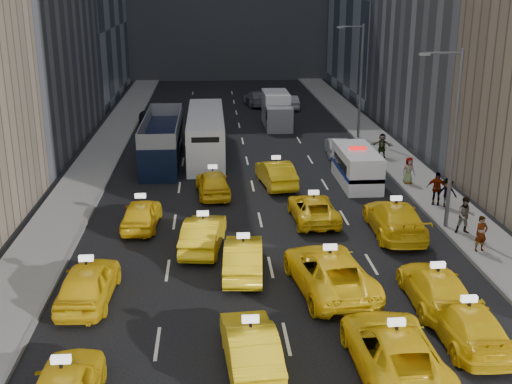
% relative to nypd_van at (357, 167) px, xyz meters
% --- Properties ---
extents(ground, '(160.00, 160.00, 0.00)m').
position_rel_nypd_van_xyz_m(ground, '(-6.47, -20.00, -1.07)').
color(ground, black).
rests_on(ground, ground).
extents(sidewalk_west, '(3.00, 90.00, 0.15)m').
position_rel_nypd_van_xyz_m(sidewalk_west, '(-16.97, 5.00, -1.00)').
color(sidewalk_west, gray).
rests_on(sidewalk_west, ground).
extents(sidewalk_east, '(3.00, 90.00, 0.15)m').
position_rel_nypd_van_xyz_m(sidewalk_east, '(4.03, 5.00, -1.00)').
color(sidewalk_east, gray).
rests_on(sidewalk_east, ground).
extents(curb_west, '(0.15, 90.00, 0.18)m').
position_rel_nypd_van_xyz_m(curb_west, '(-15.52, 5.00, -0.98)').
color(curb_west, slate).
rests_on(curb_west, ground).
extents(curb_east, '(0.15, 90.00, 0.18)m').
position_rel_nypd_van_xyz_m(curb_east, '(2.58, 5.00, -0.98)').
color(curb_east, slate).
rests_on(curb_east, ground).
extents(streetlight_near, '(2.15, 0.22, 9.00)m').
position_rel_nypd_van_xyz_m(streetlight_near, '(2.71, -8.00, 3.85)').
color(streetlight_near, '#595B60').
rests_on(streetlight_near, ground).
extents(streetlight_far, '(2.15, 0.22, 9.00)m').
position_rel_nypd_van_xyz_m(streetlight_far, '(2.71, 12.00, 3.85)').
color(streetlight_far, '#595B60').
rests_on(streetlight_far, ground).
extents(taxi_5, '(1.95, 4.69, 1.51)m').
position_rel_nypd_van_xyz_m(taxi_5, '(-7.84, -19.62, -0.32)').
color(taxi_5, yellow).
rests_on(taxi_5, ground).
extents(taxi_6, '(2.72, 5.70, 1.57)m').
position_rel_nypd_van_xyz_m(taxi_6, '(-3.30, -20.24, -0.29)').
color(taxi_6, yellow).
rests_on(taxi_6, ground).
extents(taxi_7, '(2.01, 4.92, 1.42)m').
position_rel_nypd_van_xyz_m(taxi_7, '(-0.31, -18.61, -0.36)').
color(taxi_7, yellow).
rests_on(taxi_7, ground).
extents(taxi_8, '(2.13, 4.82, 1.61)m').
position_rel_nypd_van_xyz_m(taxi_8, '(-13.85, -14.66, -0.27)').
color(taxi_8, yellow).
rests_on(taxi_8, ground).
extents(taxi_9, '(1.92, 4.71, 1.52)m').
position_rel_nypd_van_xyz_m(taxi_9, '(-7.70, -12.53, -0.31)').
color(taxi_9, yellow).
rests_on(taxi_9, ground).
extents(taxi_10, '(3.49, 6.24, 1.65)m').
position_rel_nypd_van_xyz_m(taxi_10, '(-4.32, -14.32, -0.25)').
color(taxi_10, yellow).
rests_on(taxi_10, ground).
extents(taxi_11, '(2.17, 5.11, 1.47)m').
position_rel_nypd_van_xyz_m(taxi_11, '(-0.46, -15.92, -0.34)').
color(taxi_11, yellow).
rests_on(taxi_11, ground).
extents(taxi_12, '(1.95, 4.40, 1.47)m').
position_rel_nypd_van_xyz_m(taxi_12, '(-12.59, -6.65, -0.34)').
color(taxi_12, yellow).
rests_on(taxi_12, ground).
extents(taxi_13, '(2.27, 4.89, 1.55)m').
position_rel_nypd_van_xyz_m(taxi_13, '(-9.42, -9.71, -0.30)').
color(taxi_13, yellow).
rests_on(taxi_13, ground).
extents(taxi_14, '(2.37, 4.88, 1.34)m').
position_rel_nypd_van_xyz_m(taxi_14, '(-3.71, -6.33, -0.40)').
color(taxi_14, yellow).
rests_on(taxi_14, ground).
extents(taxi_15, '(2.51, 5.79, 1.66)m').
position_rel_nypd_van_xyz_m(taxi_15, '(0.02, -8.50, -0.24)').
color(taxi_15, yellow).
rests_on(taxi_15, ground).
extents(taxi_16, '(2.22, 4.66, 1.54)m').
position_rel_nypd_van_xyz_m(taxi_16, '(-8.92, -1.70, -0.30)').
color(taxi_16, yellow).
rests_on(taxi_16, ground).
extents(taxi_17, '(2.32, 5.00, 1.59)m').
position_rel_nypd_van_xyz_m(taxi_17, '(-5.04, -0.05, -0.28)').
color(taxi_17, yellow).
rests_on(taxi_17, ground).
extents(nypd_van, '(2.56, 5.67, 2.37)m').
position_rel_nypd_van_xyz_m(nypd_van, '(0.00, 0.00, 0.00)').
color(nypd_van, white).
rests_on(nypd_van, ground).
extents(double_decker, '(3.84, 10.97, 3.13)m').
position_rel_nypd_van_xyz_m(double_decker, '(-12.34, 6.19, 0.47)').
color(double_decker, black).
rests_on(double_decker, ground).
extents(city_bus, '(3.80, 12.23, 3.11)m').
position_rel_nypd_van_xyz_m(city_bus, '(-9.33, 7.72, 0.47)').
color(city_bus, silver).
rests_on(city_bus, ground).
extents(box_truck, '(2.38, 6.39, 2.89)m').
position_rel_nypd_van_xyz_m(box_truck, '(-3.21, 17.42, 0.34)').
color(box_truck, white).
rests_on(box_truck, ground).
extents(misc_car_0, '(1.68, 4.10, 1.32)m').
position_rel_nypd_van_xyz_m(misc_car_0, '(0.11, 6.96, -0.41)').
color(misc_car_0, '#A1A3A9').
rests_on(misc_car_0, ground).
extents(misc_car_1, '(3.12, 5.53, 1.46)m').
position_rel_nypd_van_xyz_m(misc_car_1, '(-13.81, 20.90, -0.34)').
color(misc_car_1, black).
rests_on(misc_car_1, ground).
extents(misc_car_2, '(2.73, 5.38, 1.50)m').
position_rel_nypd_van_xyz_m(misc_car_2, '(-4.23, 27.66, -0.32)').
color(misc_car_2, gray).
rests_on(misc_car_2, ground).
extents(misc_car_3, '(2.09, 4.75, 1.59)m').
position_rel_nypd_van_xyz_m(misc_car_3, '(-9.25, 22.49, -0.28)').
color(misc_car_3, black).
rests_on(misc_car_3, ground).
extents(misc_car_4, '(1.55, 4.20, 1.37)m').
position_rel_nypd_van_xyz_m(misc_car_4, '(-1.07, 25.55, -0.39)').
color(misc_car_4, '#9A9CA1').
rests_on(misc_car_4, ground).
extents(pedestrian_0, '(0.68, 0.52, 1.69)m').
position_rel_nypd_van_xyz_m(pedestrian_0, '(3.26, -11.22, -0.08)').
color(pedestrian_0, gray).
rests_on(pedestrian_0, sidewalk_east).
extents(pedestrian_1, '(0.98, 0.65, 1.85)m').
position_rel_nypd_van_xyz_m(pedestrian_1, '(3.38, -9.00, 0.00)').
color(pedestrian_1, gray).
rests_on(pedestrian_1, sidewalk_east).
extents(pedestrian_2, '(1.13, 0.67, 1.64)m').
position_rel_nypd_van_xyz_m(pedestrian_2, '(3.90, -5.09, -0.10)').
color(pedestrian_2, gray).
rests_on(pedestrian_2, sidewalk_east).
extents(pedestrian_3, '(1.20, 0.88, 1.86)m').
position_rel_nypd_van_xyz_m(pedestrian_3, '(3.45, -4.62, 0.01)').
color(pedestrian_3, gray).
rests_on(pedestrian_3, sidewalk_east).
extents(pedestrian_4, '(0.87, 0.59, 1.63)m').
position_rel_nypd_van_xyz_m(pedestrian_4, '(3.10, -0.56, -0.11)').
color(pedestrian_4, gray).
rests_on(pedestrian_4, sidewalk_east).
extents(pedestrian_5, '(1.65, 1.00, 1.72)m').
position_rel_nypd_van_xyz_m(pedestrian_5, '(3.08, 5.69, -0.07)').
color(pedestrian_5, gray).
rests_on(pedestrian_5, sidewalk_east).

